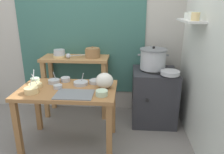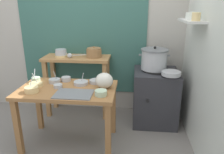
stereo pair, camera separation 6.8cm
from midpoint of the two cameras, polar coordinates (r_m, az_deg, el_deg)
ground_plane at (r=2.81m, az=-9.12°, el=-17.32°), size 9.00×9.00×0.00m
wall_back at (r=3.35m, az=-4.56°, el=12.90°), size 4.40×0.12×2.60m
wall_right at (r=2.55m, az=23.04°, el=9.64°), size 0.30×3.20×2.60m
prep_table at (r=2.58m, az=-12.14°, el=-5.24°), size 1.10×0.66×0.72m
back_shelf_table at (r=3.27m, az=-9.99°, el=1.38°), size 0.96×0.40×0.90m
stove_block at (r=3.18m, az=10.20°, el=-4.87°), size 0.60×0.61×0.78m
steamer_pot at (r=3.02m, az=9.99°, el=4.68°), size 0.41×0.37×0.32m
clay_pot at (r=3.15m, az=-5.67°, el=6.28°), size 0.22×0.22×0.16m
bowl_stack_enamel at (r=3.24m, az=-14.11°, el=5.92°), size 0.18×0.18×0.11m
ladle at (r=3.15m, az=-11.70°, el=5.42°), size 0.27×0.13×0.07m
serving_tray at (r=2.35m, az=-10.56°, el=-4.47°), size 0.40×0.28×0.01m
plastic_bag at (r=2.47m, az=-2.75°, el=-0.95°), size 0.20×0.17×0.18m
wide_pan at (r=2.84m, az=14.25°, el=1.07°), size 0.24×0.24×0.05m
prep_bowl_0 at (r=2.56m, az=-14.65°, el=-2.39°), size 0.10×0.10×0.04m
prep_bowl_1 at (r=2.51m, az=-21.00°, el=-3.21°), size 0.15×0.15×0.17m
prep_bowl_2 at (r=2.82m, az=-20.05°, el=-0.75°), size 0.10×0.10×0.16m
prep_bowl_3 at (r=2.74m, az=-15.55°, el=-1.05°), size 0.14×0.14×0.16m
prep_bowl_4 at (r=2.68m, az=-20.03°, el=-1.99°), size 0.16×0.16×0.17m
prep_bowl_5 at (r=2.65m, az=-5.01°, el=-1.15°), size 0.15×0.15×0.04m
prep_bowl_6 at (r=2.62m, az=-8.88°, el=-1.55°), size 0.17×0.17×0.15m
prep_bowl_7 at (r=2.29m, az=-3.55°, el=-4.13°), size 0.13×0.13×0.06m
prep_bowl_8 at (r=2.76m, az=-12.71°, el=-0.57°), size 0.11×0.11×0.05m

